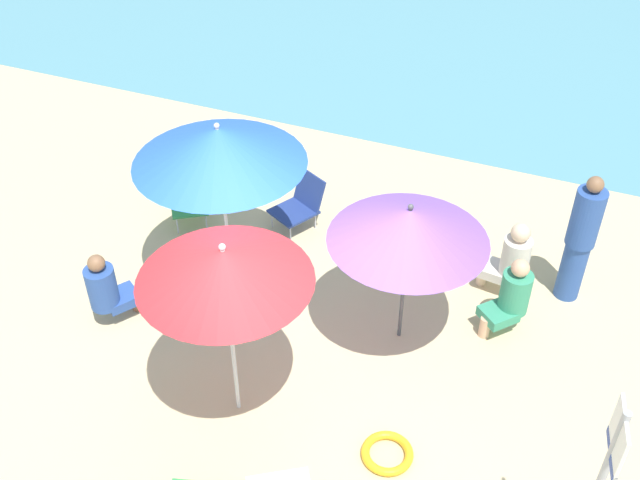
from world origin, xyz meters
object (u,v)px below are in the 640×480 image
(beach_chair_a, at_px, (188,195))
(beach_chair_b, at_px, (301,202))
(umbrella_purple, at_px, (409,225))
(umbrella_blue, at_px, (219,146))
(person_c, at_px, (580,239))
(person_a, at_px, (511,258))
(person_d, at_px, (107,288))
(swim_ring, at_px, (387,453))
(person_b, at_px, (511,295))
(umbrella_red, at_px, (224,265))

(beach_chair_a, distance_m, beach_chair_b, 1.48)
(umbrella_purple, relative_size, umbrella_blue, 0.84)
(person_c, bearing_deg, umbrella_blue, 66.10)
(person_a, distance_m, person_c, 0.77)
(beach_chair_a, distance_m, person_c, 4.87)
(person_d, bearing_deg, person_c, -30.75)
(umbrella_blue, relative_size, beach_chair_a, 2.82)
(umbrella_blue, height_order, swim_ring, umbrella_blue)
(person_b, height_order, swim_ring, person_b)
(umbrella_blue, distance_m, person_c, 4.10)
(umbrella_red, height_order, beach_chair_b, umbrella_red)
(umbrella_red, height_order, umbrella_blue, umbrella_blue)
(umbrella_blue, distance_m, person_a, 3.52)
(umbrella_red, distance_m, beach_chair_b, 3.43)
(beach_chair_a, xyz_separation_m, person_a, (4.17, 0.11, 0.15))
(person_d, bearing_deg, umbrella_purple, -39.77)
(umbrella_red, distance_m, person_a, 3.71)
(person_a, bearing_deg, umbrella_red, 59.09)
(person_a, height_order, person_b, person_a)
(umbrella_blue, height_order, person_d, umbrella_blue)
(person_a, bearing_deg, beach_chair_b, 0.89)
(umbrella_blue, bearing_deg, person_c, 18.10)
(umbrella_purple, xyz_separation_m, person_b, (1.06, 0.57, -1.06))
(umbrella_purple, distance_m, person_d, 3.39)
(person_a, height_order, swim_ring, person_a)
(umbrella_purple, height_order, person_d, umbrella_purple)
(beach_chair_a, xyz_separation_m, person_c, (4.84, 0.33, 0.46))
(person_d, bearing_deg, umbrella_blue, -6.52)
(umbrella_purple, height_order, person_b, umbrella_purple)
(person_d, bearing_deg, person_a, -29.41)
(umbrella_purple, xyz_separation_m, umbrella_blue, (-2.15, 0.14, 0.33))
(beach_chair_b, xyz_separation_m, person_a, (2.75, -0.30, 0.16))
(person_a, bearing_deg, swim_ring, 85.29)
(umbrella_purple, height_order, swim_ring, umbrella_purple)
(umbrella_purple, bearing_deg, beach_chair_b, 141.12)
(beach_chair_b, bearing_deg, person_d, 0.30)
(umbrella_red, height_order, beach_chair_a, umbrella_red)
(person_d, bearing_deg, person_b, -36.91)
(umbrella_red, bearing_deg, swim_ring, 0.21)
(umbrella_red, bearing_deg, beach_chair_a, 128.05)
(umbrella_red, xyz_separation_m, person_b, (2.24, 2.13, -1.39))
(beach_chair_b, relative_size, person_b, 0.81)
(umbrella_blue, bearing_deg, umbrella_purple, -3.85)
(beach_chair_a, xyz_separation_m, swim_ring, (3.60, -2.60, -0.32))
(beach_chair_b, distance_m, person_a, 2.77)
(beach_chair_b, xyz_separation_m, person_d, (-1.26, -2.43, 0.12))
(person_a, xyz_separation_m, swim_ring, (-0.57, -2.71, -0.47))
(beach_chair_b, xyz_separation_m, person_b, (2.86, -0.89, 0.12))
(umbrella_purple, distance_m, umbrella_blue, 2.18)
(umbrella_purple, bearing_deg, person_d, -162.31)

